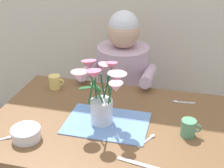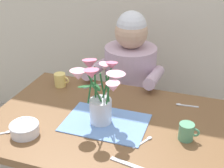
# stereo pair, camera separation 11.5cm
# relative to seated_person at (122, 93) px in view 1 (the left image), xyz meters

# --- Properties ---
(dining_table) EXTENTS (1.20, 0.80, 0.74)m
(dining_table) POSITION_rel_seated_person_xyz_m (0.08, -0.62, 0.08)
(dining_table) COLOR brown
(dining_table) RESTS_ON ground_plane
(seated_person) EXTENTS (0.45, 0.47, 1.14)m
(seated_person) POSITION_rel_seated_person_xyz_m (0.00, 0.00, 0.00)
(seated_person) COLOR #4C4C56
(seated_person) RESTS_ON ground_plane
(striped_placemat) EXTENTS (0.40, 0.28, 0.00)m
(striped_placemat) POSITION_rel_seated_person_xyz_m (0.06, -0.64, 0.18)
(striped_placemat) COLOR #6B93D1
(striped_placemat) RESTS_ON dining_table
(flower_vase) EXTENTS (0.26, 0.24, 0.31)m
(flower_vase) POSITION_rel_seated_person_xyz_m (0.03, -0.64, 0.34)
(flower_vase) COLOR silver
(flower_vase) RESTS_ON dining_table
(ceramic_bowl) EXTENTS (0.14, 0.14, 0.06)m
(ceramic_bowl) POSITION_rel_seated_person_xyz_m (-0.26, -0.84, 0.21)
(ceramic_bowl) COLOR white
(ceramic_bowl) RESTS_ON dining_table
(dinner_knife) EXTENTS (0.19, 0.05, 0.00)m
(dinner_knife) POSITION_rel_seated_person_xyz_m (0.26, -0.89, 0.18)
(dinner_knife) COLOR silver
(dinner_knife) RESTS_ON dining_table
(coffee_cup) EXTENTS (0.09, 0.07, 0.08)m
(coffee_cup) POSITION_rel_seated_person_xyz_m (0.44, -0.64, 0.22)
(coffee_cup) COLOR #569970
(coffee_cup) RESTS_ON dining_table
(tea_cup) EXTENTS (0.09, 0.07, 0.08)m
(tea_cup) POSITION_rel_seated_person_xyz_m (-0.33, -0.35, 0.22)
(tea_cup) COLOR #E5C666
(tea_cup) RESTS_ON dining_table
(spoon_0) EXTENTS (0.12, 0.03, 0.01)m
(spoon_0) POSITION_rel_seated_person_xyz_m (0.40, -0.35, 0.18)
(spoon_0) COLOR silver
(spoon_0) RESTS_ON dining_table
(spoon_1) EXTENTS (0.07, 0.11, 0.01)m
(spoon_1) POSITION_rel_seated_person_xyz_m (0.27, -0.72, 0.18)
(spoon_1) COLOR silver
(spoon_1) RESTS_ON dining_table
(spoon_2) EXTENTS (0.09, 0.10, 0.01)m
(spoon_2) POSITION_rel_seated_person_xyz_m (-0.16, -0.31, 0.18)
(spoon_2) COLOR silver
(spoon_2) RESTS_ON dining_table
(spoon_3) EXTENTS (0.03, 0.12, 0.01)m
(spoon_3) POSITION_rel_seated_person_xyz_m (-0.03, -0.38, 0.18)
(spoon_3) COLOR silver
(spoon_3) RESTS_ON dining_table
(spoon_4) EXTENTS (0.10, 0.08, 0.01)m
(spoon_4) POSITION_rel_seated_person_xyz_m (-0.37, -0.87, 0.18)
(spoon_4) COLOR silver
(spoon_4) RESTS_ON dining_table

